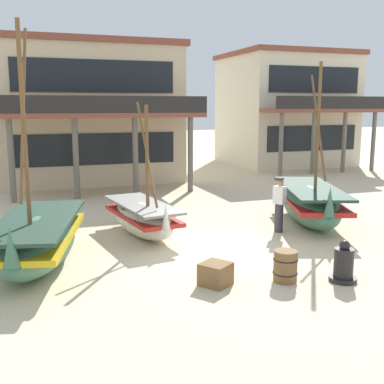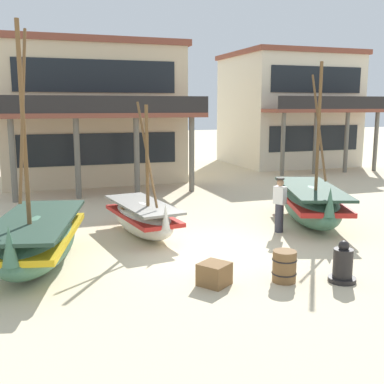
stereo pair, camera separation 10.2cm
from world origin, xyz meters
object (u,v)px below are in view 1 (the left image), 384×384
(fishing_boat_far_right, at_px, (143,217))
(capstan_winch, at_px, (344,265))
(harbor_building_main, at_px, (89,112))
(fishing_boat_near_left, at_px, (37,240))
(fisherman_by_hull, at_px, (279,205))
(fishing_boat_centre_large, at_px, (310,203))
(harbor_building_annex, at_px, (285,109))
(cargo_crate, at_px, (216,274))
(wooden_barrel, at_px, (285,266))

(fishing_boat_far_right, relative_size, capstan_winch, 4.21)
(fishing_boat_far_right, height_order, harbor_building_main, harbor_building_main)
(fishing_boat_near_left, bearing_deg, fisherman_by_hull, 6.91)
(fishing_boat_centre_large, bearing_deg, harbor_building_annex, 62.79)
(harbor_building_annex, bearing_deg, cargo_crate, -123.74)
(fisherman_by_hull, distance_m, harbor_building_main, 13.53)
(capstan_winch, distance_m, cargo_crate, 2.84)
(fishing_boat_centre_large, height_order, fisherman_by_hull, fishing_boat_centre_large)
(fishing_boat_far_right, height_order, harbor_building_annex, harbor_building_annex)
(fishing_boat_centre_large, height_order, fishing_boat_far_right, fishing_boat_centre_large)
(wooden_barrel, relative_size, harbor_building_annex, 0.08)
(wooden_barrel, bearing_deg, fishing_boat_near_left, 150.68)
(fishing_boat_centre_large, xyz_separation_m, cargo_crate, (-4.99, -4.03, -0.43))
(wooden_barrel, xyz_separation_m, cargo_crate, (-1.53, 0.31, -0.11))
(harbor_building_main, bearing_deg, cargo_crate, -88.09)
(fishing_boat_far_right, bearing_deg, capstan_winch, -57.40)
(fishing_boat_far_right, bearing_deg, harbor_building_main, 89.95)
(fisherman_by_hull, bearing_deg, capstan_winch, -100.16)
(harbor_building_annex, bearing_deg, capstan_winch, -116.74)
(fishing_boat_far_right, relative_size, harbor_building_main, 0.43)
(fisherman_by_hull, distance_m, capstan_winch, 4.24)
(fishing_boat_near_left, relative_size, capstan_winch, 6.03)
(fisherman_by_hull, height_order, harbor_building_main, harbor_building_main)
(fishing_boat_far_right, xyz_separation_m, harbor_building_annex, (13.20, 14.53, 3.06))
(fishing_boat_near_left, distance_m, capstan_winch, 7.14)
(wooden_barrel, distance_m, harbor_building_annex, 22.47)
(fishing_boat_near_left, bearing_deg, capstan_winch, -27.49)
(fishing_boat_centre_large, distance_m, fishing_boat_far_right, 5.55)
(capstan_winch, height_order, wooden_barrel, capstan_winch)
(harbor_building_main, distance_m, harbor_building_annex, 13.50)
(fishing_boat_far_right, distance_m, fisherman_by_hull, 4.16)
(capstan_winch, relative_size, harbor_building_main, 0.10)
(capstan_winch, bearing_deg, fishing_boat_centre_large, 64.77)
(cargo_crate, bearing_deg, wooden_barrel, -11.51)
(fishing_boat_far_right, xyz_separation_m, capstan_winch, (3.29, -5.14, -0.18))
(fishing_boat_far_right, relative_size, cargo_crate, 6.72)
(fishing_boat_near_left, relative_size, wooden_barrel, 8.06)
(harbor_building_main, bearing_deg, fishing_boat_centre_large, -65.35)
(wooden_barrel, bearing_deg, cargo_crate, 168.49)
(harbor_building_main, bearing_deg, wooden_barrel, -82.81)
(fishing_boat_near_left, bearing_deg, cargo_crate, -35.53)
(capstan_winch, xyz_separation_m, harbor_building_annex, (9.91, 19.68, 3.24))
(fishing_boat_near_left, distance_m, fisherman_by_hull, 7.13)
(fishing_boat_centre_large, height_order, harbor_building_annex, harbor_building_annex)
(fishing_boat_centre_large, xyz_separation_m, capstan_winch, (-2.25, -4.77, -0.31))
(fisherman_by_hull, distance_m, harbor_building_annex, 18.24)
(fishing_boat_far_right, distance_m, wooden_barrel, 5.16)
(fishing_boat_near_left, xyz_separation_m, cargo_crate, (3.59, -2.56, -0.41))
(fisherman_by_hull, bearing_deg, harbor_building_annex, 59.44)
(fishing_boat_far_right, xyz_separation_m, wooden_barrel, (2.08, -4.72, -0.20))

